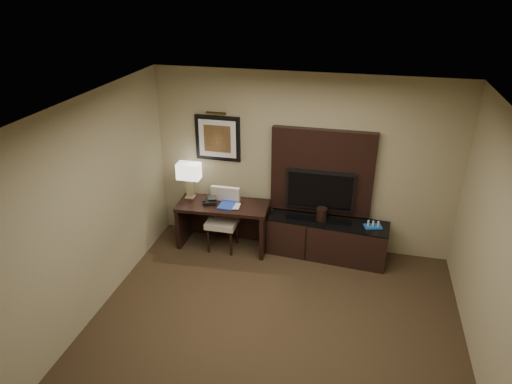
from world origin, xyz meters
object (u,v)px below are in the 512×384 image
(credenza, at_px, (327,238))
(tv, at_px, (320,190))
(desk_chair, at_px, (222,221))
(table_lamp, at_px, (189,179))
(desk_phone, at_px, (210,200))
(desk, at_px, (224,225))
(ice_bucket, at_px, (322,214))
(minibar_tray, at_px, (373,224))

(credenza, height_order, tv, tv)
(desk_chair, distance_m, table_lamp, 0.83)
(table_lamp, height_order, desk_phone, table_lamp)
(desk, xyz_separation_m, ice_bucket, (1.49, 0.11, 0.33))
(desk, height_order, minibar_tray, desk)
(credenza, relative_size, tv, 1.76)
(table_lamp, relative_size, ice_bucket, 3.40)
(tv, relative_size, ice_bucket, 5.48)
(minibar_tray, bearing_deg, tv, 167.03)
(credenza, distance_m, table_lamp, 2.28)
(desk_chair, distance_m, desk_phone, 0.38)
(ice_bucket, bearing_deg, minibar_tray, -4.42)
(tv, xyz_separation_m, desk_phone, (-1.63, -0.26, -0.23))
(desk, distance_m, desk_chair, 0.12)
(desk, relative_size, credenza, 0.78)
(tv, xyz_separation_m, minibar_tray, (0.80, -0.18, -0.37))
(ice_bucket, bearing_deg, desk_chair, -173.31)
(tv, bearing_deg, desk, -170.48)
(credenza, bearing_deg, tv, 143.31)
(credenza, distance_m, desk_phone, 1.86)
(desk_chair, bearing_deg, tv, 11.72)
(desk_chair, bearing_deg, desk_phone, 168.80)
(desk_chair, height_order, desk_phone, desk_chair)
(tv, bearing_deg, table_lamp, -176.26)
(desk, height_order, ice_bucket, ice_bucket)
(desk_chair, xyz_separation_m, desk_phone, (-0.20, 0.04, 0.32))
(tv, relative_size, desk_chair, 1.06)
(desk, distance_m, tv, 1.59)
(tv, bearing_deg, minibar_tray, -12.97)
(credenza, height_order, desk_phone, desk_phone)
(tv, distance_m, desk_chair, 1.56)
(desk, xyz_separation_m, table_lamp, (-0.56, 0.11, 0.68))
(desk_chair, relative_size, ice_bucket, 5.16)
(desk, xyz_separation_m, desk_chair, (0.00, -0.06, 0.10))
(ice_bucket, distance_m, minibar_tray, 0.75)
(desk, bearing_deg, desk_phone, -177.54)
(desk, relative_size, desk_chair, 1.46)
(desk_phone, height_order, ice_bucket, desk_phone)
(table_lamp, bearing_deg, tv, 3.74)
(tv, height_order, desk_phone, tv)
(desk, bearing_deg, credenza, 0.02)
(desk_chair, distance_m, minibar_tray, 2.24)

